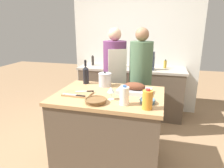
{
  "coord_description": "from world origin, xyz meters",
  "views": [
    {
      "loc": [
        0.57,
        -2.06,
        1.68
      ],
      "look_at": [
        0.0,
        0.13,
        1.01
      ],
      "focal_mm": 32.0,
      "sensor_mm": 36.0,
      "label": 1
    }
  ],
  "objects_px": {
    "cutting_board": "(77,94)",
    "knife_paring": "(85,91)",
    "stock_pot": "(105,80)",
    "condiment_bottle_extra": "(93,61)",
    "wicker_basket": "(96,101)",
    "person_cook_aproned": "(115,77)",
    "milk_jug": "(124,96)",
    "mixing_bowl": "(147,101)",
    "stand_mixer": "(149,62)",
    "roasting_pan": "(134,89)",
    "wine_bottle_green": "(86,74)",
    "wine_glass_left": "(111,90)",
    "knife_bread": "(86,92)",
    "knife_chef": "(75,95)",
    "juice_jug": "(147,100)",
    "condiment_bottle_tall": "(124,63)",
    "person_cook_guest": "(140,79)",
    "condiment_bottle_short": "(165,64)"
  },
  "relations": [
    {
      "from": "wicker_basket",
      "to": "wine_glass_left",
      "type": "xyz_separation_m",
      "value": [
        0.12,
        0.13,
        0.08
      ]
    },
    {
      "from": "mixing_bowl",
      "to": "knife_chef",
      "type": "distance_m",
      "value": 0.78
    },
    {
      "from": "wicker_basket",
      "to": "stock_pot",
      "type": "relative_size",
      "value": 1.17
    },
    {
      "from": "person_cook_aproned",
      "to": "knife_chef",
      "type": "bearing_deg",
      "value": -128.9
    },
    {
      "from": "roasting_pan",
      "to": "condiment_bottle_tall",
      "type": "distance_m",
      "value": 1.55
    },
    {
      "from": "stock_pot",
      "to": "knife_paring",
      "type": "bearing_deg",
      "value": -112.95
    },
    {
      "from": "knife_chef",
      "to": "person_cook_aproned",
      "type": "distance_m",
      "value": 1.04
    },
    {
      "from": "wicker_basket",
      "to": "stand_mixer",
      "type": "distance_m",
      "value": 1.8
    },
    {
      "from": "wine_bottle_green",
      "to": "condiment_bottle_tall",
      "type": "bearing_deg",
      "value": 78.56
    },
    {
      "from": "wicker_basket",
      "to": "knife_bread",
      "type": "distance_m",
      "value": 0.35
    },
    {
      "from": "stock_pot",
      "to": "person_cook_aproned",
      "type": "xyz_separation_m",
      "value": [
        -0.01,
        0.54,
        -0.1
      ]
    },
    {
      "from": "roasting_pan",
      "to": "cutting_board",
      "type": "distance_m",
      "value": 0.65
    },
    {
      "from": "condiment_bottle_extra",
      "to": "wine_glass_left",
      "type": "bearing_deg",
      "value": -64.48
    },
    {
      "from": "condiment_bottle_tall",
      "to": "person_cook_guest",
      "type": "xyz_separation_m",
      "value": [
        0.41,
        -0.8,
        -0.08
      ]
    },
    {
      "from": "wicker_basket",
      "to": "condiment_bottle_extra",
      "type": "distance_m",
      "value": 2.02
    },
    {
      "from": "wine_glass_left",
      "to": "condiment_bottle_short",
      "type": "height_order",
      "value": "condiment_bottle_short"
    },
    {
      "from": "condiment_bottle_tall",
      "to": "wicker_basket",
      "type": "bearing_deg",
      "value": -87.21
    },
    {
      "from": "stock_pot",
      "to": "stand_mixer",
      "type": "distance_m",
      "value": 1.26
    },
    {
      "from": "wine_bottle_green",
      "to": "knife_chef",
      "type": "distance_m",
      "value": 0.53
    },
    {
      "from": "cutting_board",
      "to": "knife_paring",
      "type": "distance_m",
      "value": 0.1
    },
    {
      "from": "stock_pot",
      "to": "condiment_bottle_extra",
      "type": "bearing_deg",
      "value": 116.01
    },
    {
      "from": "juice_jug",
      "to": "person_cook_aproned",
      "type": "xyz_separation_m",
      "value": [
        -0.59,
        1.14,
        -0.11
      ]
    },
    {
      "from": "roasting_pan",
      "to": "mixing_bowl",
      "type": "bearing_deg",
      "value": -58.76
    },
    {
      "from": "wine_bottle_green",
      "to": "condiment_bottle_extra",
      "type": "bearing_deg",
      "value": 106.03
    },
    {
      "from": "mixing_bowl",
      "to": "condiment_bottle_extra",
      "type": "distance_m",
      "value": 2.15
    },
    {
      "from": "milk_jug",
      "to": "person_cook_aproned",
      "type": "relative_size",
      "value": 0.12
    },
    {
      "from": "mixing_bowl",
      "to": "stand_mixer",
      "type": "xyz_separation_m",
      "value": [
        -0.11,
        1.63,
        0.1
      ]
    },
    {
      "from": "juice_jug",
      "to": "milk_jug",
      "type": "height_order",
      "value": "milk_jug"
    },
    {
      "from": "condiment_bottle_tall",
      "to": "milk_jug",
      "type": "bearing_deg",
      "value": -78.54
    },
    {
      "from": "wicker_basket",
      "to": "milk_jug",
      "type": "distance_m",
      "value": 0.3
    },
    {
      "from": "wine_glass_left",
      "to": "person_cook_aproned",
      "type": "height_order",
      "value": "person_cook_aproned"
    },
    {
      "from": "knife_chef",
      "to": "person_cook_guest",
      "type": "distance_m",
      "value": 1.16
    },
    {
      "from": "roasting_pan",
      "to": "stand_mixer",
      "type": "xyz_separation_m",
      "value": [
        0.06,
        1.35,
        0.07
      ]
    },
    {
      "from": "wine_bottle_green",
      "to": "wicker_basket",
      "type": "bearing_deg",
      "value": -60.52
    },
    {
      "from": "roasting_pan",
      "to": "wine_bottle_green",
      "type": "height_order",
      "value": "wine_bottle_green"
    },
    {
      "from": "cutting_board",
      "to": "condiment_bottle_tall",
      "type": "relative_size",
      "value": 1.85
    },
    {
      "from": "juice_jug",
      "to": "wine_glass_left",
      "type": "relative_size",
      "value": 1.43
    },
    {
      "from": "person_cook_guest",
      "to": "stock_pot",
      "type": "bearing_deg",
      "value": -145.88
    },
    {
      "from": "mixing_bowl",
      "to": "wine_glass_left",
      "type": "xyz_separation_m",
      "value": [
        -0.38,
        0.01,
        0.08
      ]
    },
    {
      "from": "wine_bottle_green",
      "to": "milk_jug",
      "type": "bearing_deg",
      "value": -42.91
    },
    {
      "from": "wicker_basket",
      "to": "knife_paring",
      "type": "height_order",
      "value": "wicker_basket"
    },
    {
      "from": "wine_bottle_green",
      "to": "condiment_bottle_short",
      "type": "bearing_deg",
      "value": 52.96
    },
    {
      "from": "stand_mixer",
      "to": "cutting_board",
      "type": "bearing_deg",
      "value": -113.06
    },
    {
      "from": "wine_glass_left",
      "to": "stock_pot",
      "type": "bearing_deg",
      "value": 114.06
    },
    {
      "from": "roasting_pan",
      "to": "wicker_basket",
      "type": "relative_size",
      "value": 1.76
    },
    {
      "from": "condiment_bottle_short",
      "to": "person_cook_guest",
      "type": "distance_m",
      "value": 0.93
    },
    {
      "from": "knife_paring",
      "to": "wine_bottle_green",
      "type": "bearing_deg",
      "value": 110.45
    },
    {
      "from": "condiment_bottle_tall",
      "to": "condiment_bottle_short",
      "type": "height_order",
      "value": "condiment_bottle_tall"
    },
    {
      "from": "knife_paring",
      "to": "wine_glass_left",
      "type": "bearing_deg",
      "value": -19.38
    },
    {
      "from": "wicker_basket",
      "to": "knife_bread",
      "type": "height_order",
      "value": "wicker_basket"
    }
  ]
}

